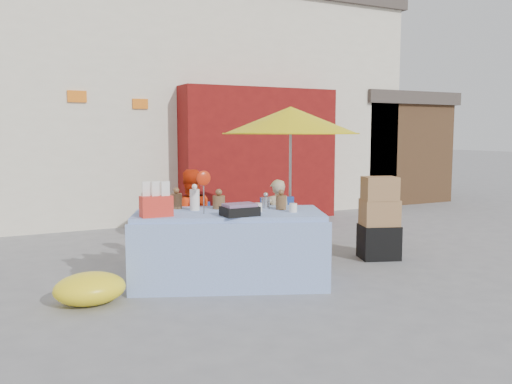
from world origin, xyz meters
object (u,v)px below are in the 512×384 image
chair_left (194,252)px  vendor_orange (190,220)px  market_table (228,246)px  box_stack (379,221)px  umbrella (291,121)px  chair_right (282,242)px  vendor_beige (277,220)px

chair_left → vendor_orange: size_ratio=0.67×
market_table → box_stack: (2.35, 0.17, 0.09)m
umbrella → chair_left: bearing=-169.6°
chair_right → box_stack: box_stack is taller
vendor_beige → umbrella: umbrella is taller
umbrella → box_stack: (0.97, -0.76, -1.37)m
chair_left → umbrella: (1.55, 0.28, 1.64)m
market_table → chair_right: size_ratio=2.82×
umbrella → box_stack: size_ratio=1.84×
chair_left → umbrella: bearing=21.7°
vendor_orange → market_table: bearing=113.9°
chair_right → chair_left: bearing=-168.8°
chair_left → umbrella: size_ratio=0.41×
chair_right → box_stack: size_ratio=0.75×
chair_left → chair_right: 1.25m
vendor_orange → umbrella: bearing=-163.2°
chair_left → umbrella: umbrella is taller
vendor_orange → box_stack: bearing=177.6°
chair_right → vendor_orange: size_ratio=0.67×
vendor_beige → chair_left: bearing=17.4°
market_table → vendor_beige: size_ratio=2.18×
chair_right → vendor_beige: 0.32m
chair_left → vendor_orange: bearing=102.6°
market_table → umbrella: umbrella is taller
vendor_orange → umbrella: size_ratio=0.61×
market_table → box_stack: size_ratio=2.11×
market_table → box_stack: market_table is taller
umbrella → box_stack: bearing=-38.1°
umbrella → vendor_beige: bearing=-153.4°
chair_left → vendor_beige: 1.29m
chair_left → box_stack: box_stack is taller
vendor_beige → box_stack: size_ratio=0.97×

